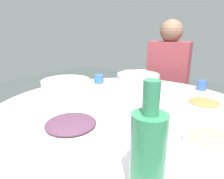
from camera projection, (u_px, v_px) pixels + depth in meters
round_dining_table at (124, 127)px, 1.00m from camera, size 1.30×1.30×0.72m
rice_bowl at (138, 81)px, 1.28m from camera, size 0.27×0.27×0.11m
soup_bowl at (66, 86)px, 1.23m from camera, size 0.32×0.30×0.07m
dish_tofu_braise at (204, 104)px, 0.96m from camera, size 0.20×0.20×0.04m
dish_noodles at (215, 141)px, 0.63m from camera, size 0.20×0.20×0.04m
dish_eggplant at (71, 126)px, 0.73m from camera, size 0.25×0.25×0.05m
green_bottle at (148, 154)px, 0.41m from camera, size 0.08×0.08×0.27m
tea_cup_near at (99, 79)px, 1.41m from camera, size 0.07×0.07×0.06m
tea_cup_far at (202, 85)px, 1.25m from camera, size 0.06×0.06×0.06m
stool_for_diner_left at (164, 126)px, 1.87m from camera, size 0.30×0.30×0.43m
diner_left at (168, 72)px, 1.72m from camera, size 0.36×0.37×0.76m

